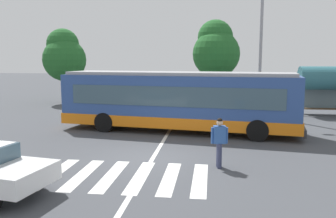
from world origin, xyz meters
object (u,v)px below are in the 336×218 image
(parked_car_silver, at_px, (254,100))
(bus_stop_shelter, at_px, (332,79))
(parked_car_white, at_px, (142,99))
(city_transit_bus, at_px, (178,101))
(parked_car_charcoal, at_px, (180,99))
(twin_arm_street_lamp, at_px, (262,20))
(background_tree_left, at_px, (64,55))
(background_tree_right, at_px, (216,49))
(pedestrian_crossing_street, at_px, (219,140))
(parked_car_teal, at_px, (216,100))

(parked_car_silver, bearing_deg, bus_stop_shelter, -19.78)
(parked_car_white, height_order, parked_car_silver, same)
(city_transit_bus, bearing_deg, parked_car_silver, 59.40)
(parked_car_charcoal, distance_m, parked_car_silver, 5.43)
(bus_stop_shelter, distance_m, twin_arm_street_lamp, 6.07)
(twin_arm_street_lamp, distance_m, background_tree_left, 16.51)
(twin_arm_street_lamp, relative_size, background_tree_right, 1.38)
(bus_stop_shelter, bearing_deg, pedestrian_crossing_street, -121.51)
(twin_arm_street_lamp, xyz_separation_m, background_tree_left, (-15.57, 5.05, -2.12))
(parked_car_white, xyz_separation_m, parked_car_charcoal, (2.80, 0.60, 0.00))
(parked_car_silver, bearing_deg, background_tree_right, 110.26)
(parked_car_silver, bearing_deg, twin_arm_street_lamp, -89.45)
(background_tree_right, bearing_deg, background_tree_left, -159.99)
(parked_car_silver, relative_size, background_tree_left, 0.74)
(city_transit_bus, bearing_deg, background_tree_left, 134.59)
(parked_car_teal, distance_m, parked_car_silver, 2.74)
(parked_car_teal, bearing_deg, background_tree_right, 90.12)
(parked_car_white, bearing_deg, twin_arm_street_lamp, -12.14)
(parked_car_charcoal, xyz_separation_m, background_tree_left, (-10.12, 2.68, 3.28))
(twin_arm_street_lamp, xyz_separation_m, background_tree_right, (-2.78, 9.71, -1.51))
(parked_car_teal, height_order, background_tree_right, background_tree_right)
(parked_car_charcoal, height_order, background_tree_right, background_tree_right)
(pedestrian_crossing_street, xyz_separation_m, parked_car_white, (-5.43, 13.56, -0.20))
(parked_car_white, bearing_deg, parked_car_charcoal, 12.05)
(background_tree_left, distance_m, background_tree_right, 13.63)
(city_transit_bus, relative_size, pedestrian_crossing_street, 7.20)
(city_transit_bus, distance_m, bus_stop_shelter, 11.53)
(parked_car_white, height_order, parked_car_teal, same)
(parked_car_teal, relative_size, twin_arm_street_lamp, 0.44)
(parked_car_white, distance_m, twin_arm_street_lamp, 10.02)
(background_tree_left, bearing_deg, parked_car_charcoal, -14.80)
(pedestrian_crossing_street, relative_size, twin_arm_street_lamp, 0.17)
(parked_car_white, relative_size, background_tree_left, 0.72)
(parked_car_white, height_order, background_tree_right, background_tree_right)
(background_tree_left, bearing_deg, twin_arm_street_lamp, -17.95)
(bus_stop_shelter, bearing_deg, city_transit_bus, -146.18)
(city_transit_bus, relative_size, twin_arm_street_lamp, 1.21)
(background_tree_left, bearing_deg, parked_car_silver, -10.21)
(city_transit_bus, distance_m, parked_car_charcoal, 8.30)
(parked_car_white, height_order, bus_stop_shelter, bus_stop_shelter)
(background_tree_left, height_order, background_tree_right, background_tree_right)
(city_transit_bus, relative_size, parked_car_silver, 2.65)
(pedestrian_crossing_street, bearing_deg, twin_arm_street_lamp, 76.55)
(parked_car_silver, distance_m, background_tree_left, 16.14)
(city_transit_bus, height_order, parked_car_silver, city_transit_bus)
(parked_car_teal, xyz_separation_m, twin_arm_street_lamp, (2.76, -2.14, 5.41))
(pedestrian_crossing_street, bearing_deg, parked_car_silver, 78.72)
(city_transit_bus, distance_m, parked_car_silver, 9.46)
(bus_stop_shelter, xyz_separation_m, twin_arm_street_lamp, (-4.73, -0.53, 3.75))
(pedestrian_crossing_street, bearing_deg, parked_car_charcoal, 100.52)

